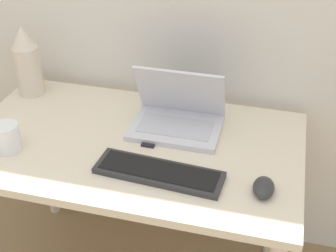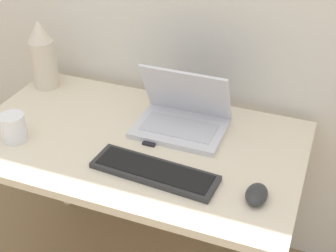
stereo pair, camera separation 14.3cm
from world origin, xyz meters
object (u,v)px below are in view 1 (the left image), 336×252
keyboard (159,172)px  mug (7,138)px  mouse (264,187)px  mp3_player (149,142)px  laptop (178,115)px  vase (27,61)px

keyboard → mug: (-0.53, 0.00, 0.04)m
mouse → mp3_player: mouse is taller
laptop → keyboard: 0.29m
mug → vase: bearing=107.5°
laptop → keyboard: bearing=-88.2°
laptop → mouse: 0.44m
vase → mug: size_ratio=2.93×
keyboard → mp3_player: 0.18m
keyboard → vase: bearing=149.4°
keyboard → mug: size_ratio=4.24×
laptop → mouse: (0.33, -0.28, -0.03)m
laptop → mp3_player: (-0.07, -0.13, -0.05)m
laptop → mouse: size_ratio=3.24×
laptop → vase: (-0.63, 0.10, 0.09)m
keyboard → laptop: bearing=91.8°
mouse → mug: mug is taller
mug → mp3_player: bearing=19.0°
mouse → mug: size_ratio=1.01×
vase → mp3_player: (0.57, -0.22, -0.14)m
mp3_player → mug: size_ratio=0.56×
mp3_player → mouse: bearing=-21.6°
laptop → keyboard: (0.01, -0.28, -0.04)m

